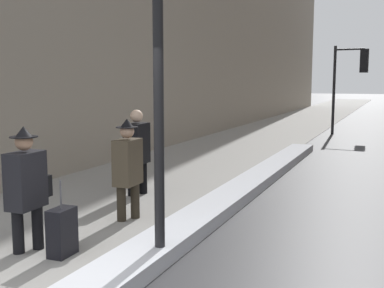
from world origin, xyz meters
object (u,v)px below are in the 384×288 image
Objects in this scene: pedestrian_with_shoulder_bag at (27,184)px; pedestrian_trailing at (137,148)px; rolling_suitcase at (62,232)px; lamp_post at (158,31)px; traffic_light_near at (353,71)px; pedestrian_in_glasses at (128,165)px.

pedestrian_trailing is at bearing -177.91° from pedestrian_with_shoulder_bag.
rolling_suitcase is (0.74, -3.15, -0.59)m from pedestrian_trailing.
pedestrian_trailing is 1.69× the size of rolling_suitcase.
pedestrian_with_shoulder_bag reaches higher than rolling_suitcase.
lamp_post reaches higher than rolling_suitcase.
pedestrian_trailing is (-1.92, 2.85, -1.79)m from lamp_post.
pedestrian_with_shoulder_bag is at bearing -94.90° from traffic_light_near.
pedestrian_with_shoulder_bag is 1.01× the size of pedestrian_in_glasses.
pedestrian_in_glasses is (-1.24, 1.36, -1.82)m from lamp_post.
pedestrian_trailing is at bearing -157.74° from pedestrian_in_glasses.
pedestrian_in_glasses reaches higher than rolling_suitcase.
pedestrian_with_shoulder_bag is at bearing -89.51° from rolling_suitcase.
pedestrian_with_shoulder_bag reaches higher than pedestrian_in_glasses.
traffic_light_near is 2.18× the size of pedestrian_trailing.
traffic_light_near is 2.23× the size of pedestrian_in_glasses.
pedestrian_trailing is at bearing 123.92° from lamp_post.
traffic_light_near is (0.80, 14.99, -0.16)m from lamp_post.
traffic_light_near is 15.59m from pedestrian_with_shoulder_bag.
rolling_suitcase is at bearing -93.10° from traffic_light_near.
pedestrian_in_glasses is 1.64m from pedestrian_trailing.
lamp_post is 15.01m from traffic_light_near.
pedestrian_with_shoulder_bag is 1.67× the size of rolling_suitcase.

